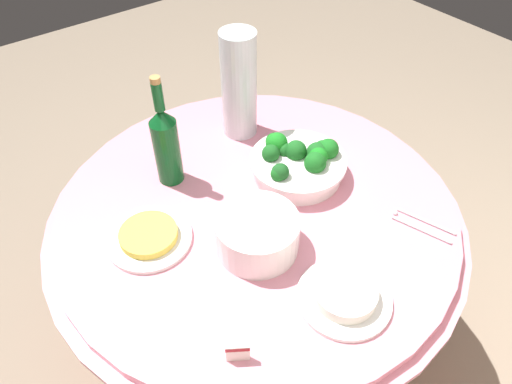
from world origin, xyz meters
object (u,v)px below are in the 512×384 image
(serving_tongs, at_px, (421,224))
(food_plate_fried_egg, at_px, (149,237))
(broccoli_bowl, at_px, (298,163))
(decorative_fruit_vase, at_px, (239,88))
(label_placard_front, at_px, (238,352))
(plate_stack, at_px, (257,234))
(wine_bottle, at_px, (166,143))
(food_plate_rice, at_px, (345,295))

(serving_tongs, bearing_deg, food_plate_fried_egg, -33.45)
(broccoli_bowl, height_order, serving_tongs, broccoli_bowl)
(decorative_fruit_vase, height_order, food_plate_fried_egg, decorative_fruit_vase)
(broccoli_bowl, height_order, food_plate_fried_egg, broccoli_bowl)
(decorative_fruit_vase, xyz_separation_m, label_placard_front, (0.47, 0.63, -0.13))
(label_placard_front, bearing_deg, plate_stack, -135.17)
(broccoli_bowl, relative_size, wine_bottle, 0.83)
(wine_bottle, height_order, food_plate_rice, wine_bottle)
(plate_stack, xyz_separation_m, label_placard_front, (0.22, 0.21, -0.02))
(plate_stack, relative_size, food_plate_fried_egg, 0.95)
(decorative_fruit_vase, distance_m, food_plate_fried_egg, 0.54)
(decorative_fruit_vase, relative_size, serving_tongs, 2.05)
(plate_stack, relative_size, decorative_fruit_vase, 0.62)
(plate_stack, relative_size, label_placard_front, 3.82)
(food_plate_rice, bearing_deg, serving_tongs, -173.40)
(wine_bottle, xyz_separation_m, food_plate_rice, (-0.11, 0.60, -0.11))
(broccoli_bowl, height_order, label_placard_front, broccoli_bowl)
(decorative_fruit_vase, bearing_deg, wine_bottle, 12.00)
(food_plate_fried_egg, height_order, food_plate_rice, food_plate_rice)
(decorative_fruit_vase, relative_size, label_placard_front, 6.18)
(wine_bottle, distance_m, serving_tongs, 0.72)
(food_plate_rice, bearing_deg, food_plate_fried_egg, -57.89)
(label_placard_front, bearing_deg, food_plate_fried_egg, -91.11)
(broccoli_bowl, distance_m, label_placard_front, 0.60)
(serving_tongs, xyz_separation_m, food_plate_rice, (0.33, 0.04, 0.01))
(broccoli_bowl, xyz_separation_m, serving_tongs, (-0.13, 0.35, -0.04))
(broccoli_bowl, relative_size, food_plate_fried_egg, 1.27)
(decorative_fruit_vase, bearing_deg, label_placard_front, 53.53)
(broccoli_bowl, xyz_separation_m, food_plate_fried_egg, (0.47, -0.04, -0.03))
(plate_stack, relative_size, food_plate_rice, 0.95)
(broccoli_bowl, height_order, food_plate_rice, broccoli_bowl)
(serving_tongs, relative_size, food_plate_rice, 0.75)
(decorative_fruit_vase, bearing_deg, serving_tongs, 102.21)
(broccoli_bowl, bearing_deg, plate_stack, 28.92)
(serving_tongs, bearing_deg, wine_bottle, -52.65)
(wine_bottle, height_order, label_placard_front, wine_bottle)
(decorative_fruit_vase, bearing_deg, food_plate_fried_egg, 26.92)
(broccoli_bowl, xyz_separation_m, label_placard_front, (0.48, 0.36, -0.02))
(food_plate_rice, bearing_deg, label_placard_front, -6.54)
(wine_bottle, height_order, food_plate_fried_egg, wine_bottle)
(serving_tongs, bearing_deg, broccoli_bowl, -69.97)
(plate_stack, xyz_separation_m, decorative_fruit_vase, (-0.25, -0.42, 0.11))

